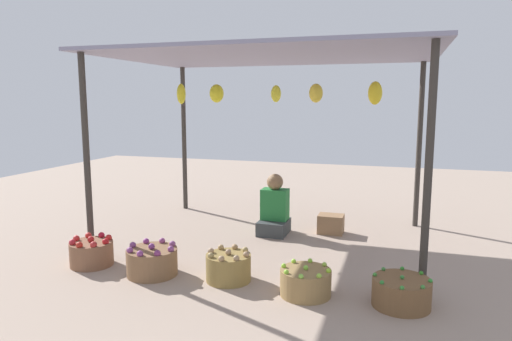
{
  "coord_description": "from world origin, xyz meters",
  "views": [
    {
      "loc": [
        1.51,
        -5.36,
        1.71
      ],
      "look_at": [
        0.0,
        -0.59,
        0.95
      ],
      "focal_mm": 32.31,
      "sensor_mm": 36.0,
      "label": 1
    }
  ],
  "objects_px": {
    "vendor_person": "(274,211)",
    "basket_green_chilies": "(401,292)",
    "basket_red_apples": "(92,253)",
    "basket_potatoes": "(228,267)",
    "wooden_crate_near_vendor": "(331,224)",
    "basket_limes": "(306,282)",
    "basket_purple_onions": "(152,261)"
  },
  "relations": [
    {
      "from": "vendor_person",
      "to": "basket_green_chilies",
      "type": "xyz_separation_m",
      "value": [
        1.58,
        -1.75,
        -0.18
      ]
    },
    {
      "from": "basket_potatoes",
      "to": "wooden_crate_near_vendor",
      "type": "height_order",
      "value": "basket_potatoes"
    },
    {
      "from": "basket_red_apples",
      "to": "basket_potatoes",
      "type": "relative_size",
      "value": 1.02
    },
    {
      "from": "basket_potatoes",
      "to": "basket_green_chilies",
      "type": "xyz_separation_m",
      "value": [
        1.58,
        -0.08,
        -0.01
      ]
    },
    {
      "from": "basket_purple_onions",
      "to": "basket_limes",
      "type": "height_order",
      "value": "basket_purple_onions"
    },
    {
      "from": "basket_potatoes",
      "to": "wooden_crate_near_vendor",
      "type": "distance_m",
      "value": 2.02
    },
    {
      "from": "basket_limes",
      "to": "basket_green_chilies",
      "type": "height_order",
      "value": "basket_limes"
    },
    {
      "from": "basket_potatoes",
      "to": "vendor_person",
      "type": "bearing_deg",
      "value": 89.98
    },
    {
      "from": "wooden_crate_near_vendor",
      "to": "basket_red_apples",
      "type": "bearing_deg",
      "value": -138.99
    },
    {
      "from": "wooden_crate_near_vendor",
      "to": "basket_green_chilies",
      "type": "bearing_deg",
      "value": -65.93
    },
    {
      "from": "basket_purple_onions",
      "to": "basket_potatoes",
      "type": "height_order",
      "value": "basket_purple_onions"
    },
    {
      "from": "basket_red_apples",
      "to": "basket_limes",
      "type": "distance_m",
      "value": 2.29
    },
    {
      "from": "vendor_person",
      "to": "basket_red_apples",
      "type": "relative_size",
      "value": 1.76
    },
    {
      "from": "basket_red_apples",
      "to": "basket_limes",
      "type": "height_order",
      "value": "basket_red_apples"
    },
    {
      "from": "vendor_person",
      "to": "wooden_crate_near_vendor",
      "type": "xyz_separation_m",
      "value": [
        0.7,
        0.22,
        -0.18
      ]
    },
    {
      "from": "basket_red_apples",
      "to": "basket_green_chilies",
      "type": "height_order",
      "value": "basket_red_apples"
    },
    {
      "from": "basket_potatoes",
      "to": "basket_green_chilies",
      "type": "height_order",
      "value": "basket_potatoes"
    },
    {
      "from": "basket_limes",
      "to": "basket_purple_onions",
      "type": "bearing_deg",
      "value": 179.21
    },
    {
      "from": "basket_purple_onions",
      "to": "wooden_crate_near_vendor",
      "type": "bearing_deg",
      "value": 53.19
    },
    {
      "from": "basket_purple_onions",
      "to": "wooden_crate_near_vendor",
      "type": "xyz_separation_m",
      "value": [
        1.48,
        1.98,
        -0.01
      ]
    },
    {
      "from": "vendor_person",
      "to": "basket_red_apples",
      "type": "distance_m",
      "value": 2.29
    },
    {
      "from": "vendor_person",
      "to": "basket_potatoes",
      "type": "bearing_deg",
      "value": -90.02
    },
    {
      "from": "vendor_person",
      "to": "basket_limes",
      "type": "relative_size",
      "value": 1.72
    },
    {
      "from": "basket_red_apples",
      "to": "basket_limes",
      "type": "xyz_separation_m",
      "value": [
        2.29,
        -0.07,
        -0.01
      ]
    },
    {
      "from": "basket_limes",
      "to": "basket_green_chilies",
      "type": "xyz_separation_m",
      "value": [
        0.81,
        0.02,
        0.0
      ]
    },
    {
      "from": "basket_limes",
      "to": "basket_green_chilies",
      "type": "distance_m",
      "value": 0.81
    },
    {
      "from": "vendor_person",
      "to": "basket_green_chilies",
      "type": "relative_size",
      "value": 1.6
    },
    {
      "from": "vendor_person",
      "to": "basket_green_chilies",
      "type": "bearing_deg",
      "value": -47.91
    },
    {
      "from": "basket_limes",
      "to": "wooden_crate_near_vendor",
      "type": "xyz_separation_m",
      "value": [
        -0.07,
        2.0,
        0.0
      ]
    },
    {
      "from": "basket_potatoes",
      "to": "basket_limes",
      "type": "xyz_separation_m",
      "value": [
        0.77,
        -0.11,
        -0.02
      ]
    },
    {
      "from": "basket_purple_onions",
      "to": "wooden_crate_near_vendor",
      "type": "relative_size",
      "value": 1.54
    },
    {
      "from": "basket_limes",
      "to": "wooden_crate_near_vendor",
      "type": "bearing_deg",
      "value": 92.03
    }
  ]
}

